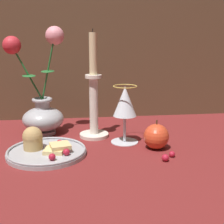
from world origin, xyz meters
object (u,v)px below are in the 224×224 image
object	(u,v)px
vase	(42,103)
wine_glass	(125,104)
plate_with_pastries	(44,148)
apple_beside_vase	(156,136)
candlestick	(94,101)

from	to	relation	value
vase	wine_glass	bearing A→B (deg)	-25.72
plate_with_pastries	apple_beside_vase	world-z (taller)	apple_beside_vase
wine_glass	apple_beside_vase	distance (m)	0.13
plate_with_pastries	wine_glass	world-z (taller)	wine_glass
vase	apple_beside_vase	bearing A→B (deg)	-29.45
candlestick	apple_beside_vase	size ratio (longest dim) A/B	3.95
vase	wine_glass	distance (m)	0.27
vase	plate_with_pastries	world-z (taller)	vase
vase	apple_beside_vase	xyz separation A→B (m)	(0.32, -0.18, -0.06)
vase	apple_beside_vase	size ratio (longest dim) A/B	4.06
vase	wine_glass	world-z (taller)	vase
candlestick	vase	bearing A→B (deg)	161.37
plate_with_pastries	candlestick	bearing A→B (deg)	43.50
wine_glass	candlestick	distance (m)	0.11
vase	wine_glass	size ratio (longest dim) A/B	1.99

